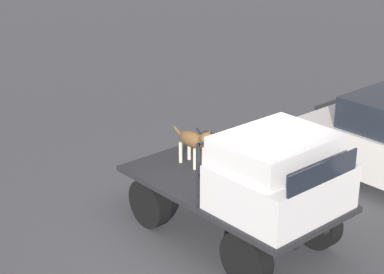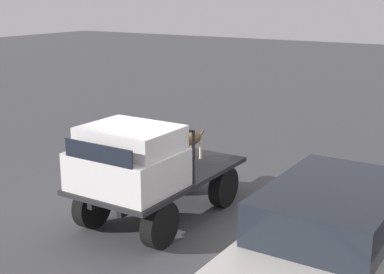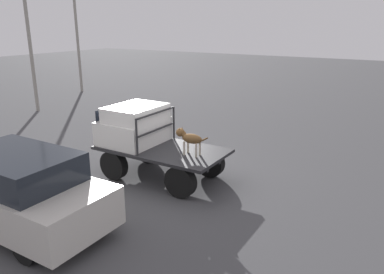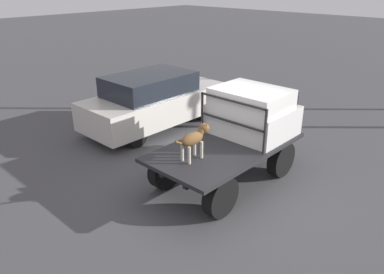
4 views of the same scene
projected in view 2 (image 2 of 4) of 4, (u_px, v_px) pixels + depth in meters
name	position (u px, v px, depth m)	size (l,w,h in m)	color
ground_plane	(161.00, 216.00, 10.23)	(80.00, 80.00, 0.00)	#474749
flatbed_truck	(161.00, 186.00, 10.08)	(3.48, 1.83, 0.87)	black
truck_cab	(128.00, 159.00, 9.12)	(1.45, 1.71, 1.07)	silver
truck_headboard	(155.00, 142.00, 9.71)	(0.04, 1.71, 0.97)	#232326
dog	(189.00, 140.00, 10.59)	(0.96, 0.25, 0.69)	beige
parked_sedan	(328.00, 246.00, 7.18)	(4.53, 1.80, 1.63)	black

